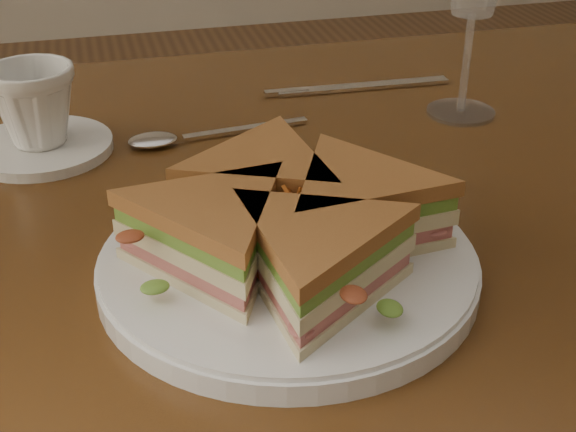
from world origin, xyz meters
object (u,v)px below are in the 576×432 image
(saucer, at_px, (42,147))
(coffee_cup, at_px, (35,105))
(spoon, at_px, (176,138))
(plate, at_px, (288,266))
(knife, at_px, (351,88))
(sandwich_wedges, at_px, (288,222))
(table, at_px, (288,292))

(saucer, xyz_separation_m, coffee_cup, (0.00, 0.00, 0.04))
(spoon, relative_size, saucer, 1.37)
(plate, distance_m, knife, 0.38)
(coffee_cup, bearing_deg, plate, -70.88)
(plate, relative_size, spoon, 1.49)
(saucer, height_order, coffee_cup, coffee_cup)
(sandwich_wedges, xyz_separation_m, saucer, (-0.17, 0.26, -0.04))
(plate, bearing_deg, coffee_cup, 123.46)
(sandwich_wedges, bearing_deg, coffee_cup, 123.46)
(sandwich_wedges, distance_m, spoon, 0.26)
(table, bearing_deg, coffee_cup, 143.98)
(spoon, bearing_deg, coffee_cup, 169.48)
(spoon, bearing_deg, table, -66.57)
(spoon, height_order, knife, spoon)
(saucer, distance_m, coffee_cup, 0.04)
(plate, relative_size, knife, 1.27)
(knife, height_order, saucer, saucer)
(knife, bearing_deg, plate, -113.77)
(spoon, xyz_separation_m, knife, (0.21, 0.09, -0.00))
(table, xyz_separation_m, saucer, (-0.20, 0.15, 0.10))
(table, xyz_separation_m, spoon, (-0.08, 0.14, 0.10))
(coffee_cup, bearing_deg, spoon, -19.04)
(sandwich_wedges, height_order, coffee_cup, coffee_cup)
(table, xyz_separation_m, knife, (0.13, 0.23, 0.10))
(sandwich_wedges, distance_m, saucer, 0.32)
(spoon, xyz_separation_m, saucer, (-0.13, 0.01, 0.00))
(table, height_order, plate, plate)
(knife, bearing_deg, sandwich_wedges, -113.77)
(table, relative_size, spoon, 6.53)
(plate, bearing_deg, knife, 64.47)
(sandwich_wedges, height_order, knife, sandwich_wedges)
(saucer, bearing_deg, knife, 13.47)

